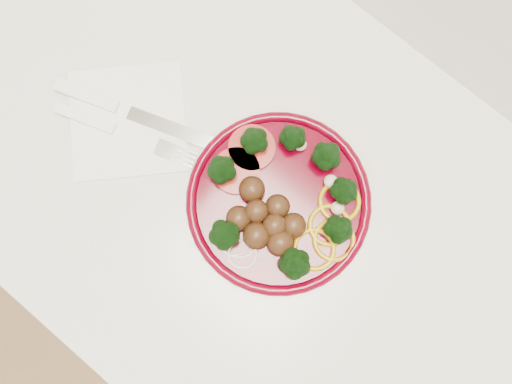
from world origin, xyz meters
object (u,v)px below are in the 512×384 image
Objects in this scene: knife at (113,106)px; fork at (102,125)px; napkin at (128,121)px; plate at (279,201)px.

fork is at bearing -97.00° from knife.
knife is at bearing 83.00° from fork.
fork is (-0.02, -0.03, 0.01)m from napkin.
plate is 0.23m from napkin.
napkin is (-0.23, -0.04, -0.01)m from plate.
plate is at bearing 11.02° from napkin.
napkin is 0.79× the size of fork.
knife is at bearing 176.01° from napkin.
napkin is at bearing 33.31° from fork.
plate reaches higher than napkin.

